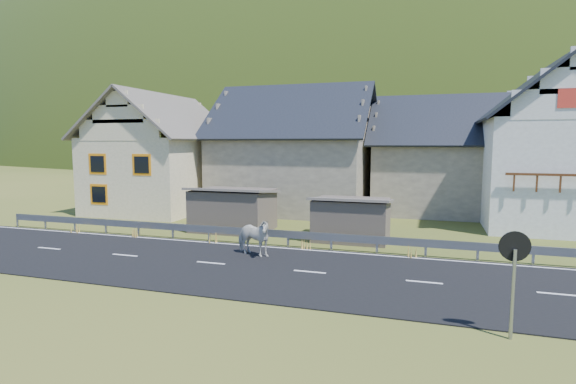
% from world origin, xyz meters
% --- Properties ---
extents(ground, '(160.00, 160.00, 0.00)m').
position_xyz_m(ground, '(0.00, 0.00, 0.00)').
color(ground, '#334316').
rests_on(ground, ground).
extents(road, '(60.00, 7.00, 0.04)m').
position_xyz_m(road, '(0.00, 0.00, 0.02)').
color(road, black).
rests_on(road, ground).
extents(lane_markings, '(60.00, 6.60, 0.01)m').
position_xyz_m(lane_markings, '(0.00, 0.00, 0.04)').
color(lane_markings, silver).
rests_on(lane_markings, road).
extents(guardrail, '(28.10, 0.09, 0.75)m').
position_xyz_m(guardrail, '(-0.00, 3.68, 0.56)').
color(guardrail, '#93969B').
rests_on(guardrail, ground).
extents(shed_left, '(4.30, 3.30, 2.40)m').
position_xyz_m(shed_left, '(-2.00, 6.50, 1.10)').
color(shed_left, brown).
rests_on(shed_left, ground).
extents(shed_right, '(3.80, 2.90, 2.20)m').
position_xyz_m(shed_right, '(4.50, 6.00, 1.00)').
color(shed_right, brown).
rests_on(shed_right, ground).
extents(house_cream, '(7.80, 9.80, 8.30)m').
position_xyz_m(house_cream, '(-10.00, 12.00, 4.36)').
color(house_cream, '#FAE5B7').
rests_on(house_cream, ground).
extents(house_stone_a, '(10.80, 9.80, 8.90)m').
position_xyz_m(house_stone_a, '(-1.00, 15.00, 4.63)').
color(house_stone_a, tan).
rests_on(house_stone_a, ground).
extents(house_stone_b, '(9.80, 8.80, 8.10)m').
position_xyz_m(house_stone_b, '(9.00, 17.00, 4.24)').
color(house_stone_b, tan).
rests_on(house_stone_b, ground).
extents(house_white, '(8.80, 10.80, 9.70)m').
position_xyz_m(house_white, '(15.00, 14.00, 5.06)').
color(house_white, white).
rests_on(house_white, ground).
extents(mountain, '(440.00, 280.00, 260.00)m').
position_xyz_m(mountain, '(5.00, 180.00, -20.00)').
color(mountain, '#1D340D').
rests_on(mountain, ground).
extents(conifer_patch, '(76.00, 50.00, 28.00)m').
position_xyz_m(conifer_patch, '(-55.00, 110.00, 6.00)').
color(conifer_patch, black).
rests_on(conifer_patch, ground).
extents(horse, '(1.40, 2.06, 1.60)m').
position_xyz_m(horse, '(1.13, 1.59, 0.84)').
color(horse, beige).
rests_on(horse, road).
extents(traffic_mirror, '(0.73, 0.24, 2.64)m').
position_xyz_m(traffic_mirror, '(10.05, -3.80, 1.94)').
color(traffic_mirror, '#93969B').
rests_on(traffic_mirror, ground).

